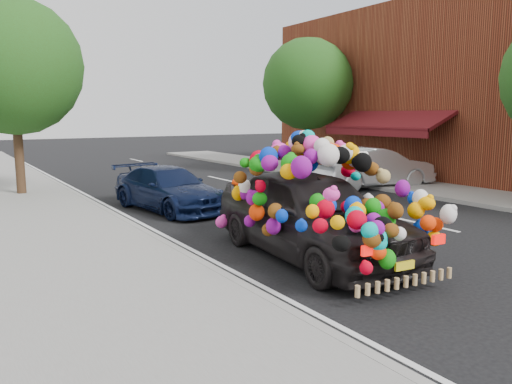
% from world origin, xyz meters
% --- Properties ---
extents(ground, '(100.00, 100.00, 0.00)m').
position_xyz_m(ground, '(0.00, 0.00, 0.00)').
color(ground, black).
rests_on(ground, ground).
extents(sidewalk, '(4.00, 60.00, 0.12)m').
position_xyz_m(sidewalk, '(-4.30, 0.00, 0.06)').
color(sidewalk, gray).
rests_on(sidewalk, ground).
extents(kerb, '(0.15, 60.00, 0.13)m').
position_xyz_m(kerb, '(-2.35, 0.00, 0.07)').
color(kerb, gray).
rests_on(kerb, ground).
extents(footpath_far, '(3.00, 40.00, 0.12)m').
position_xyz_m(footpath_far, '(8.20, 3.00, 0.06)').
color(footpath_far, gray).
rests_on(footpath_far, ground).
extents(lane_markings, '(6.00, 50.00, 0.01)m').
position_xyz_m(lane_markings, '(3.60, 0.00, 0.01)').
color(lane_markings, silver).
rests_on(lane_markings, ground).
extents(tree_near_sidewalk, '(4.20, 4.20, 6.13)m').
position_xyz_m(tree_near_sidewalk, '(-3.80, 9.50, 4.02)').
color(tree_near_sidewalk, '#332114').
rests_on(tree_near_sidewalk, ground).
extents(tree_far_b, '(4.00, 4.00, 5.90)m').
position_xyz_m(tree_far_b, '(8.00, 10.00, 3.89)').
color(tree_far_b, '#332114').
rests_on(tree_far_b, ground).
extents(plush_art_car, '(2.69, 5.08, 2.25)m').
position_xyz_m(plush_art_car, '(-0.37, -0.70, 1.16)').
color(plush_art_car, black).
rests_on(plush_art_car, ground).
extents(navy_sedan, '(2.22, 4.23, 1.17)m').
position_xyz_m(navy_sedan, '(-0.75, 4.92, 0.58)').
color(navy_sedan, black).
rests_on(navy_sedan, ground).
extents(silver_hatchback, '(4.54, 2.23, 1.43)m').
position_xyz_m(silver_hatchback, '(7.00, 4.91, 0.72)').
color(silver_hatchback, '#B2B5BA').
rests_on(silver_hatchback, ground).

